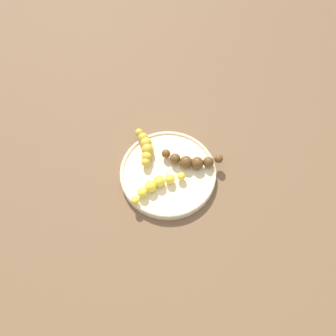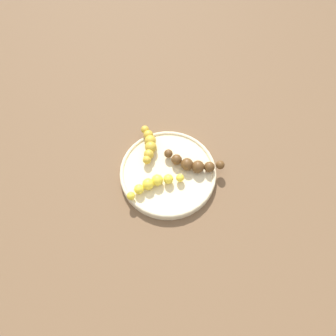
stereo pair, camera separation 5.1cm
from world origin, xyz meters
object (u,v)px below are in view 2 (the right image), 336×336
(banana_overripe, at_px, (193,164))
(banana_spotted, at_px, (149,144))
(banana_yellow, at_px, (154,184))
(fruit_bowl, at_px, (168,173))

(banana_overripe, distance_m, banana_spotted, 0.13)
(banana_yellow, distance_m, banana_overripe, 0.11)
(banana_overripe, bearing_deg, banana_spotted, -103.42)
(fruit_bowl, bearing_deg, banana_yellow, -90.27)
(banana_yellow, bearing_deg, banana_overripe, -81.67)
(banana_yellow, bearing_deg, fruit_bowl, -61.44)
(fruit_bowl, xyz_separation_m, banana_spotted, (-0.08, 0.02, 0.02))
(fruit_bowl, distance_m, banana_spotted, 0.09)
(banana_overripe, xyz_separation_m, banana_spotted, (-0.12, -0.03, -0.00))
(banana_yellow, xyz_separation_m, banana_spotted, (-0.08, 0.08, 0.00))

